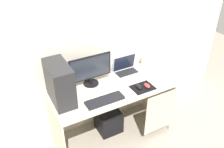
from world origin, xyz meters
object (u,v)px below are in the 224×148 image
object	(u,v)px
laptop	(126,69)
mouse_right	(147,86)
pc_tower	(60,83)
speaker	(145,60)
subwoofer	(108,121)
mouse_left	(139,87)
monitor	(91,70)
keyboard	(105,100)

from	to	relation	value
laptop	mouse_right	bearing A→B (deg)	-83.18
pc_tower	mouse_right	xyz separation A→B (m)	(0.93, -0.24, -0.19)
speaker	subwoofer	distance (m)	0.92
mouse_right	speaker	bearing A→B (deg)	58.48
speaker	subwoofer	world-z (taller)	speaker
laptop	mouse_left	distance (m)	0.36
laptop	speaker	xyz separation A→B (m)	(0.30, 0.03, 0.03)
subwoofer	speaker	bearing A→B (deg)	12.04
monitor	mouse_left	world-z (taller)	monitor
pc_tower	keyboard	world-z (taller)	pc_tower
pc_tower	speaker	xyz separation A→B (m)	(1.19, 0.18, -0.14)
laptop	keyboard	size ratio (longest dim) A/B	0.75
subwoofer	mouse_left	bearing A→B (deg)	-44.94
laptop	keyboard	xyz separation A→B (m)	(-0.49, -0.38, -0.04)
monitor	speaker	xyz separation A→B (m)	(0.79, 0.06, -0.12)
keyboard	mouse_right	distance (m)	0.54
monitor	laptop	size ratio (longest dim) A/B	1.57
laptop	speaker	distance (m)	0.30
laptop	mouse_left	bearing A→B (deg)	-97.90
speaker	monitor	bearing A→B (deg)	-175.87
keyboard	mouse_left	world-z (taller)	mouse_left
monitor	mouse_right	bearing A→B (deg)	-33.93
mouse_right	laptop	bearing A→B (deg)	96.82
keyboard	subwoofer	world-z (taller)	keyboard
mouse_right	subwoofer	bearing A→B (deg)	141.27
pc_tower	mouse_right	size ratio (longest dim) A/B	4.48
monitor	mouse_right	xyz separation A→B (m)	(0.53, -0.36, -0.17)
speaker	subwoofer	bearing A→B (deg)	-167.96
monitor	laptop	xyz separation A→B (m)	(0.49, 0.02, -0.15)
speaker	laptop	bearing A→B (deg)	-173.41
monitor	mouse_left	bearing A→B (deg)	-37.29
pc_tower	monitor	world-z (taller)	pc_tower
pc_tower	mouse_left	size ratio (longest dim) A/B	4.48
speaker	keyboard	distance (m)	0.90
pc_tower	mouse_right	world-z (taller)	pc_tower
keyboard	pc_tower	bearing A→B (deg)	149.29
speaker	keyboard	world-z (taller)	speaker
pc_tower	speaker	distance (m)	1.21
monitor	pc_tower	bearing A→B (deg)	-162.97
laptop	mouse_right	xyz separation A→B (m)	(0.05, -0.38, -0.03)
monitor	keyboard	bearing A→B (deg)	-90.92
pc_tower	laptop	xyz separation A→B (m)	(0.89, 0.14, -0.17)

